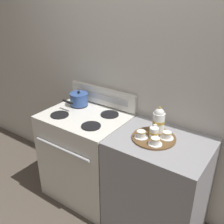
# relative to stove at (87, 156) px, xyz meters

# --- Properties ---
(ground_plane) EXTENTS (6.00, 6.00, 0.00)m
(ground_plane) POSITION_rel_stove_xyz_m (0.39, 0.00, -0.46)
(ground_plane) COLOR brown
(wall_back) EXTENTS (6.00, 0.05, 2.20)m
(wall_back) POSITION_rel_stove_xyz_m (0.39, 0.33, 0.64)
(wall_back) COLOR beige
(wall_back) RESTS_ON ground
(stove) EXTENTS (0.78, 0.64, 0.92)m
(stove) POSITION_rel_stove_xyz_m (0.00, 0.00, 0.00)
(stove) COLOR silver
(stove) RESTS_ON ground
(control_panel) EXTENTS (0.77, 0.05, 0.17)m
(control_panel) POSITION_rel_stove_xyz_m (0.00, 0.28, 0.55)
(control_panel) COLOR silver
(control_panel) RESTS_ON stove
(side_counter) EXTENTS (0.76, 0.61, 0.91)m
(side_counter) POSITION_rel_stove_xyz_m (0.78, 0.00, -0.00)
(side_counter) COLOR #939399
(side_counter) RESTS_ON ground
(saucepan) EXTENTS (0.18, 0.26, 0.15)m
(saucepan) POSITION_rel_stove_xyz_m (-0.19, 0.14, 0.52)
(saucepan) COLOR #335193
(saucepan) RESTS_ON stove
(serving_tray) EXTENTS (0.35, 0.35, 0.01)m
(serving_tray) POSITION_rel_stove_xyz_m (0.72, -0.01, 0.46)
(serving_tray) COLOR brown
(serving_tray) RESTS_ON side_counter
(teapot) EXTENTS (0.10, 0.16, 0.22)m
(teapot) POSITION_rel_stove_xyz_m (0.70, 0.10, 0.57)
(teapot) COLOR white
(teapot) RESTS_ON serving_tray
(teacup_left) EXTENTS (0.11, 0.11, 0.06)m
(teacup_left) POSITION_rel_stove_xyz_m (0.77, -0.10, 0.49)
(teacup_left) COLOR white
(teacup_left) RESTS_ON serving_tray
(teacup_right) EXTENTS (0.11, 0.11, 0.06)m
(teacup_right) POSITION_rel_stove_xyz_m (0.63, -0.07, 0.49)
(teacup_right) COLOR white
(teacup_right) RESTS_ON serving_tray
(teacup_front) EXTENTS (0.11, 0.11, 0.06)m
(teacup_front) POSITION_rel_stove_xyz_m (0.80, 0.04, 0.49)
(teacup_front) COLOR white
(teacup_front) RESTS_ON serving_tray
(creamer_jug) EXTENTS (0.07, 0.07, 0.08)m
(creamer_jug) POSITION_rel_stove_xyz_m (0.71, -0.01, 0.51)
(creamer_jug) COLOR white
(creamer_jug) RESTS_ON serving_tray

